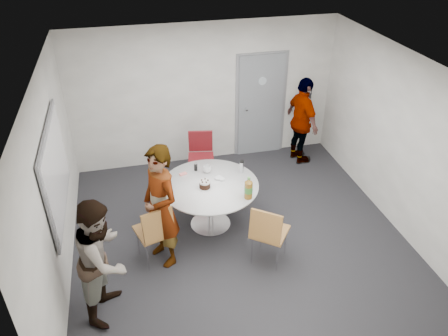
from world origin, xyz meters
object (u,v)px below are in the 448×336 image
object	(u,v)px
door	(261,106)
table	(212,190)
person_right	(302,121)
chair_far	(201,152)
chair_near_left	(156,229)
person_left	(103,258)
person_main	(161,207)
chair_near_right	(268,230)
whiteboard	(56,171)

from	to	relation	value
door	table	world-z (taller)	door
person_right	chair_far	bearing A→B (deg)	88.28
door	table	bearing A→B (deg)	-124.10
person_right	chair_near_left	bearing A→B (deg)	118.20
chair_far	person_left	size ratio (longest dim) A/B	0.57
person_left	door	bearing A→B (deg)	-22.41
chair_near_left	person_main	xyz separation A→B (m)	(0.10, 0.05, 0.32)
table	person_main	xyz separation A→B (m)	(-0.84, -0.57, 0.24)
door	table	distance (m)	2.58
chair_near_left	person_main	bearing A→B (deg)	10.89
chair_near_right	chair_far	xyz separation A→B (m)	(-0.48, 2.39, -0.02)
chair_near_right	person_right	size ratio (longest dim) A/B	0.57
chair_near_left	chair_near_right	world-z (taller)	chair_near_right
table	chair_far	distance (m)	1.38
chair_near_left	chair_far	size ratio (longest dim) A/B	1.02
whiteboard	chair_far	bearing A→B (deg)	34.73
door	chair_near_right	xyz separation A→B (m)	(-0.87, -3.14, -0.42)
chair_near_left	person_main	size ratio (longest dim) A/B	0.53
door	person_left	distance (m)	4.59
table	chair_near_left	size ratio (longest dim) A/B	1.53
chair_near_right	whiteboard	bearing A→B (deg)	-159.98
person_left	person_main	bearing A→B (deg)	-27.63
whiteboard	table	distance (m)	2.27
door	chair_far	bearing A→B (deg)	-150.96
table	person_left	size ratio (longest dim) A/B	0.89
whiteboard	chair_near_left	world-z (taller)	whiteboard
chair_near_left	person_main	world-z (taller)	person_main
table	person_right	bearing A→B (deg)	37.02
chair_far	person_main	world-z (taller)	person_main
door	chair_far	world-z (taller)	door
door	whiteboard	bearing A→B (deg)	-147.34
whiteboard	door	bearing A→B (deg)	32.66
table	person_right	distance (m)	2.64
chair_near_left	person_left	world-z (taller)	person_left
chair_far	chair_near_left	bearing A→B (deg)	73.13
whiteboard	chair_far	size ratio (longest dim) A/B	1.99
door	chair_near_left	bearing A→B (deg)	-130.80
person_main	person_right	world-z (taller)	person_main
table	chair_near_left	distance (m)	1.13
table	chair_far	bearing A→B (deg)	86.44
person_main	person_right	distance (m)	3.65
person_left	whiteboard	bearing A→B (deg)	43.40
door	person_main	xyz separation A→B (m)	(-2.27, -2.69, -0.10)
whiteboard	person_main	distance (m)	1.45
chair_far	chair_near_right	bearing A→B (deg)	111.59
door	person_right	xyz separation A→B (m)	(0.67, -0.53, -0.16)
door	whiteboard	size ratio (longest dim) A/B	1.12
table	chair_near_left	xyz separation A→B (m)	(-0.94, -0.63, -0.08)
chair_far	table	bearing A→B (deg)	96.67
chair_far	person_left	world-z (taller)	person_left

